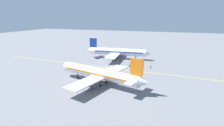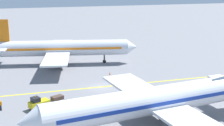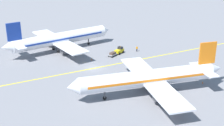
# 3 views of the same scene
# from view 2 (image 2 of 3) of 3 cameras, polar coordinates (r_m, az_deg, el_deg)

# --- Properties ---
(ground_plane) EXTENTS (400.00, 400.00, 0.00)m
(ground_plane) POSITION_cam_2_polar(r_m,az_deg,el_deg) (57.30, -1.93, -4.39)
(ground_plane) COLOR slate
(apron_yellow_centreline) EXTENTS (6.09, 119.88, 0.01)m
(apron_yellow_centreline) POSITION_cam_2_polar(r_m,az_deg,el_deg) (57.30, -1.93, -4.39)
(apron_yellow_centreline) COLOR yellow
(apron_yellow_centreline) RESTS_ON ground
(airplane_at_gate) EXTENTS (28.42, 35.12, 10.60)m
(airplane_at_gate) POSITION_cam_2_polar(r_m,az_deg,el_deg) (73.54, -9.26, 2.63)
(airplane_at_gate) COLOR silver
(airplane_at_gate) RESTS_ON ground
(airplane_adjacent_stand) EXTENTS (28.35, 35.55, 10.60)m
(airplane_adjacent_stand) POSITION_cam_2_polar(r_m,az_deg,el_deg) (41.10, 8.52, -6.76)
(airplane_adjacent_stand) COLOR white
(airplane_adjacent_stand) RESTS_ON ground
(baggage_tug_white) EXTENTS (2.64, 3.35, 2.11)m
(baggage_tug_white) POSITION_cam_2_polar(r_m,az_deg,el_deg) (48.58, -13.28, -7.16)
(baggage_tug_white) COLOR gold
(baggage_tug_white) RESTS_ON ground
(baggage_cart_trailing) EXTENTS (2.29, 2.94, 1.24)m
(baggage_cart_trailing) POSITION_cam_2_polar(r_m,az_deg,el_deg) (50.15, -9.96, -6.47)
(baggage_cart_trailing) COLOR gray
(baggage_cart_trailing) RESTS_ON ground
(ground_crew_worker) EXTENTS (0.39, 0.49, 1.68)m
(ground_crew_worker) POSITION_cam_2_polar(r_m,az_deg,el_deg) (49.58, -19.75, -7.20)
(ground_crew_worker) COLOR #23232D
(ground_crew_worker) RESTS_ON ground
(traffic_cone_near_nose) EXTENTS (0.32, 0.32, 0.55)m
(traffic_cone_near_nose) POSITION_cam_2_polar(r_m,az_deg,el_deg) (64.73, -0.40, -1.92)
(traffic_cone_near_nose) COLOR orange
(traffic_cone_near_nose) RESTS_ON ground
(traffic_cone_by_wingtip) EXTENTS (0.32, 0.32, 0.55)m
(traffic_cone_by_wingtip) POSITION_cam_2_polar(r_m,az_deg,el_deg) (51.43, -2.42, -6.30)
(traffic_cone_by_wingtip) COLOR orange
(traffic_cone_by_wingtip) RESTS_ON ground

